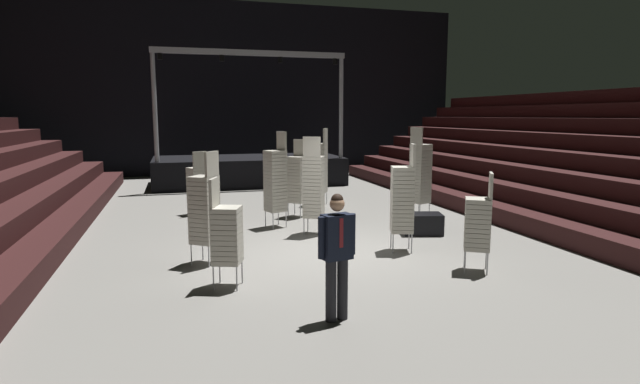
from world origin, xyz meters
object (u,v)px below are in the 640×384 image
Objects in this scene: equipment_road_case at (422,224)px; chair_stack_mid_left at (297,178)px; man_with_tie at (337,249)px; chair_stack_front_left at (204,208)px; chair_stack_mid_centre at (314,186)px; stage_riser at (248,169)px; chair_stack_aisle_left at (478,222)px; chair_stack_mid_right at (403,198)px; chair_stack_aisle_right at (420,173)px; chair_stack_rear_right at (319,167)px; chair_stack_front_right at (275,180)px; chair_stack_rear_left at (197,183)px; chair_stack_rear_centre at (226,233)px.

chair_stack_mid_left is at bearing 129.77° from equipment_road_case.
chair_stack_front_left reaches higher than man_with_tie.
chair_stack_mid_centre is at bearing 163.89° from equipment_road_case.
chair_stack_aisle_left is at bearing -79.87° from stage_riser.
chair_stack_front_left is 3.96m from chair_stack_mid_right.
chair_stack_aisle_left is 1.99× the size of equipment_road_case.
equipment_road_case is (3.51, 4.36, -0.75)m from man_with_tie.
chair_stack_aisle_right is at bearing -155.70° from chair_stack_mid_left.
chair_stack_mid_left is (0.36, -7.21, 0.45)m from stage_riser.
chair_stack_rear_right is 7.44m from chair_stack_aisle_left.
chair_stack_front_right is 4.05m from chair_stack_aisle_right.
chair_stack_front_left is 0.89× the size of chair_stack_front_right.
chair_stack_rear_right reaches higher than chair_stack_mid_centre.
chair_stack_mid_left is (2.71, 3.95, 0.00)m from chair_stack_front_left.
chair_stack_front_right is at bearing 151.82° from equipment_road_case.
chair_stack_rear_left is 1.99× the size of equipment_road_case.
chair_stack_rear_centre is (-2.34, -3.27, -0.25)m from chair_stack_mid_centre.
chair_stack_front_left is 0.96× the size of chair_stack_mid_right.
chair_stack_mid_right is (2.39, 3.08, 0.11)m from man_with_tie.
chair_stack_rear_right is (3.80, 5.57, 0.13)m from chair_stack_front_left.
chair_stack_front_left is (-2.35, -11.16, 0.45)m from stage_riser.
chair_stack_aisle_right is (5.93, 2.97, 0.17)m from chair_stack_front_left.
chair_stack_rear_centre is 5.49m from equipment_road_case.
chair_stack_rear_right reaches higher than chair_stack_rear_left.
chair_stack_mid_left is 0.93× the size of chair_stack_mid_centre.
chair_stack_aisle_left is 4.95m from chair_stack_aisle_right.
stage_riser is at bearing -177.60° from chair_stack_aisle_right.
chair_stack_mid_centre is at bearing -113.52° from man_with_tie.
chair_stack_rear_centre is (0.19, -6.52, 0.00)m from chair_stack_rear_left.
equipment_road_case is at bearing -140.83° from man_with_tie.
chair_stack_aisle_left is (4.67, -1.81, -0.17)m from chair_stack_front_left.
chair_stack_front_left is at bearing 99.06° from chair_stack_aisle_left.
chair_stack_front_right is 4.57m from chair_stack_rear_centre.
chair_stack_aisle_right is at bearing -107.61° from chair_stack_front_right.
chair_stack_rear_left is at bearing 53.82° from chair_stack_mid_right.
equipment_road_case is at bearing -74.81° from stage_riser.
chair_stack_mid_right reaches higher than man_with_tie.
chair_stack_mid_centre is (0.26, -9.34, 0.54)m from stage_riser.
equipment_road_case is at bearing -45.83° from chair_stack_aisle_right.
chair_stack_rear_left is at bearing -130.90° from chair_stack_aisle_right.
chair_stack_rear_centre is (0.26, -1.45, -0.17)m from chair_stack_front_left.
chair_stack_rear_right is at bearing -82.49° from chair_stack_mid_left.
chair_stack_rear_right is 4.74m from equipment_road_case.
stage_riser reaches higher than chair_stack_rear_centre.
chair_stack_rear_centre is 1.99× the size of equipment_road_case.
chair_stack_rear_right is (1.45, -5.59, 0.58)m from stage_riser.
man_with_tie is 5.64m from equipment_road_case.
chair_stack_aisle_right reaches higher than chair_stack_mid_centre.
chair_stack_mid_right is at bearing -53.43° from chair_stack_aisle_right.
man_with_tie is at bearing -118.11° from chair_stack_front_left.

